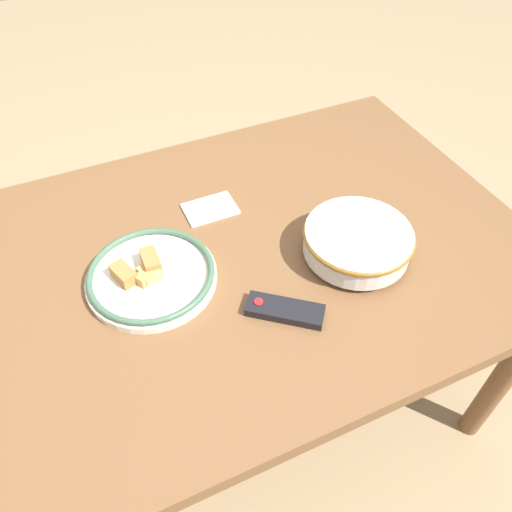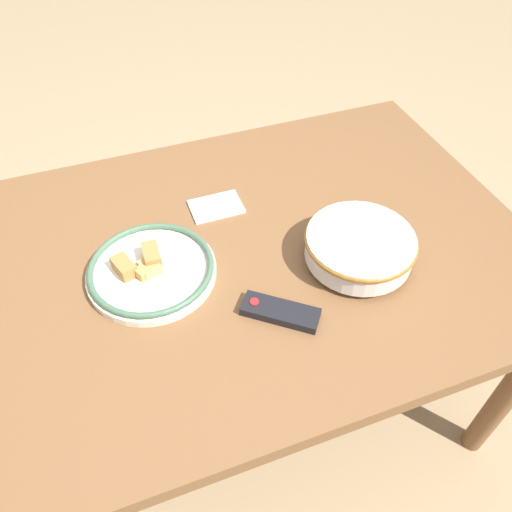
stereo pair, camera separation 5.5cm
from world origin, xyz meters
The scene contains 6 objects.
ground_plane centered at (0.00, 0.00, 0.00)m, with size 8.00×8.00×0.00m, color #9E8460.
dining_table centered at (0.00, 0.00, 0.63)m, with size 1.53×0.93×0.70m.
noodle_bowl centered at (-0.32, 0.12, 0.74)m, with size 0.25×0.25×0.07m.
food_plate centered at (0.12, 0.01, 0.72)m, with size 0.28×0.28×0.05m.
tv_remote centered at (-0.10, 0.20, 0.71)m, with size 0.16×0.14×0.02m.
folded_napkin centered at (-0.08, -0.16, 0.70)m, with size 0.13×0.09×0.01m.
Camera 1 is at (0.21, 0.74, 1.54)m, focal length 35.00 mm.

